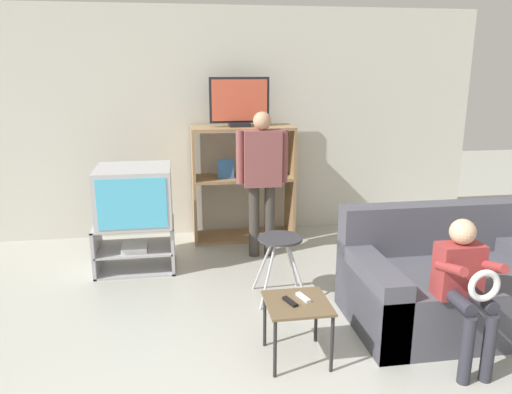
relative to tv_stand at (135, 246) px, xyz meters
name	(u,v)px	position (x,y,z in m)	size (l,w,h in m)	color
wall_back	(209,124)	(0.83, 1.06, 1.07)	(6.40, 0.06, 2.60)	beige
tv_stand	(135,246)	(0.00, 0.00, 0.00)	(0.76, 0.53, 0.47)	#A8A8AD
television_main	(135,195)	(0.02, 0.02, 0.51)	(0.70, 0.65, 0.55)	#B2B2B7
media_shelf	(243,182)	(1.17, 0.76, 0.43)	(1.15, 0.46, 1.30)	#9E7A51
television_flat	(239,103)	(1.14, 0.76, 1.32)	(0.66, 0.20, 0.54)	black
folding_stool	(280,247)	(1.28, -0.85, 0.23)	(0.43, 0.42, 0.56)	#B7B7BC
snack_table	(297,310)	(1.20, -1.79, 0.13)	(0.43, 0.43, 0.42)	brown
remote_control_black	(290,302)	(1.15, -1.79, 0.20)	(0.04, 0.14, 0.02)	black
remote_control_white	(303,297)	(1.25, -1.75, 0.20)	(0.04, 0.14, 0.02)	silver
couch	(447,286)	(2.49, -1.45, 0.06)	(1.52, 0.97, 0.87)	#4C4C56
person_standing_adult	(262,171)	(1.29, 0.16, 0.68)	(0.53, 0.20, 1.51)	#3D3833
person_seated_child	(465,281)	(2.26, -2.01, 0.37)	(0.33, 0.43, 0.99)	#2D2D38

